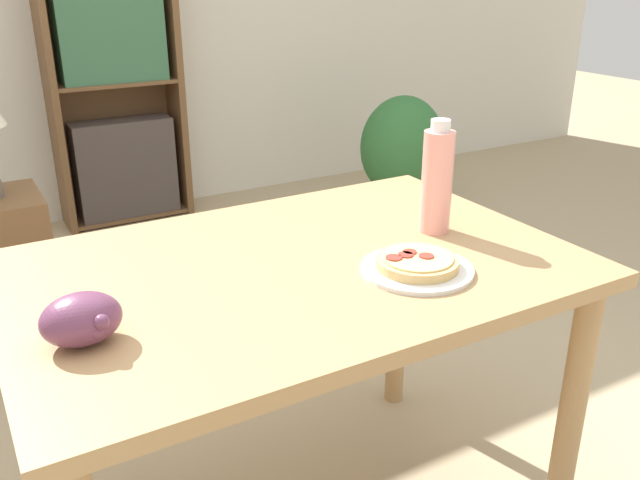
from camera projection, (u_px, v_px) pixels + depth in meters
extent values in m
cube|color=tan|center=(294.00, 270.00, 1.46)|extent=(1.20, 0.80, 0.03)
cylinder|color=tan|center=(570.00, 420.00, 1.57)|extent=(0.06, 0.06, 0.71)
cylinder|color=tan|center=(31.00, 407.00, 1.62)|extent=(0.06, 0.06, 0.71)
cylinder|color=tan|center=(398.00, 302.00, 2.12)|extent=(0.06, 0.06, 0.71)
cylinder|color=white|center=(417.00, 269.00, 1.41)|extent=(0.24, 0.24, 0.01)
cylinder|color=#DBB26B|center=(417.00, 263.00, 1.40)|extent=(0.17, 0.17, 0.02)
cylinder|color=#EACC7A|center=(417.00, 257.00, 1.40)|extent=(0.15, 0.15, 0.00)
cylinder|color=#A83328|center=(426.00, 256.00, 1.39)|extent=(0.03, 0.03, 0.00)
cylinder|color=#A83328|center=(394.00, 258.00, 1.39)|extent=(0.03, 0.03, 0.00)
cylinder|color=#A83328|center=(410.00, 252.00, 1.41)|extent=(0.03, 0.03, 0.00)
cylinder|color=#A83328|center=(406.00, 255.00, 1.40)|extent=(0.03, 0.03, 0.00)
ellipsoid|color=#6B3856|center=(81.00, 319.00, 1.13)|extent=(0.14, 0.11, 0.09)
sphere|color=#6B3856|center=(85.00, 328.00, 1.10)|extent=(0.02, 0.02, 0.02)
sphere|color=#6B3856|center=(78.00, 319.00, 1.17)|extent=(0.02, 0.02, 0.02)
sphere|color=#6B3856|center=(75.00, 316.00, 1.17)|extent=(0.03, 0.03, 0.03)
sphere|color=#6B3856|center=(103.00, 301.00, 1.16)|extent=(0.02, 0.02, 0.02)
sphere|color=#6B3856|center=(96.00, 331.00, 1.10)|extent=(0.03, 0.03, 0.03)
sphere|color=#6B3856|center=(101.00, 322.00, 1.10)|extent=(0.03, 0.03, 0.03)
sphere|color=#6B3856|center=(61.00, 335.00, 1.10)|extent=(0.03, 0.03, 0.03)
cylinder|color=pink|center=(437.00, 182.00, 1.58)|extent=(0.07, 0.07, 0.24)
cylinder|color=white|center=(441.00, 125.00, 1.53)|extent=(0.05, 0.05, 0.03)
cube|color=brown|center=(50.00, 88.00, 3.42)|extent=(0.04, 0.25, 1.51)
cube|color=brown|center=(174.00, 78.00, 3.72)|extent=(0.04, 0.25, 1.51)
cube|color=brown|center=(109.00, 80.00, 3.66)|extent=(0.68, 0.01, 1.51)
cube|color=brown|center=(129.00, 213.00, 3.85)|extent=(0.61, 0.24, 0.02)
cube|color=#4C423D|center=(125.00, 168.00, 3.73)|extent=(0.53, 0.18, 0.53)
cube|color=brown|center=(115.00, 83.00, 3.57)|extent=(0.61, 0.24, 0.02)
cube|color=#3D704C|center=(109.00, 29.00, 3.45)|extent=(0.53, 0.18, 0.53)
cube|color=brown|center=(2.00, 276.00, 2.44)|extent=(0.34, 0.34, 0.59)
cylinder|color=#BCB2A3|center=(400.00, 196.00, 3.90)|extent=(0.31, 0.31, 0.19)
ellipsoid|color=#337038|center=(402.00, 146.00, 3.79)|extent=(0.49, 0.42, 0.57)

